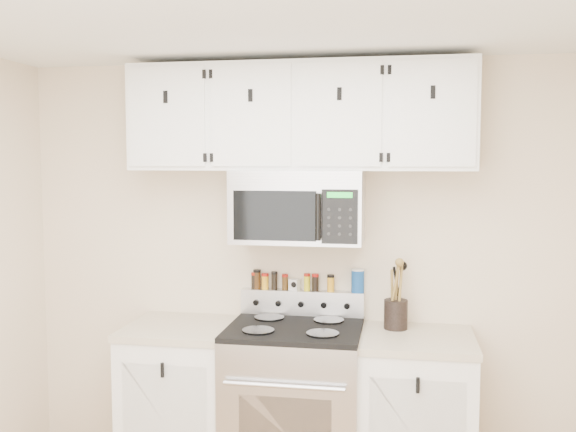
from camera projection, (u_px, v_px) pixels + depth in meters
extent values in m
cube|color=beige|center=(303.00, 265.00, 3.97)|extent=(3.50, 0.01, 2.50)
cube|color=#B7B7BA|center=(295.00, 409.00, 3.72)|extent=(0.76, 0.65, 0.92)
cube|color=black|center=(295.00, 329.00, 3.68)|extent=(0.76, 0.65, 0.03)
cube|color=#B7B7BA|center=(302.00, 302.00, 3.95)|extent=(0.76, 0.08, 0.15)
cylinder|color=black|center=(258.00, 331.00, 3.56)|extent=(0.18, 0.18, 0.01)
cylinder|color=black|center=(323.00, 334.00, 3.50)|extent=(0.18, 0.18, 0.01)
cylinder|color=black|center=(269.00, 318.00, 3.86)|extent=(0.18, 0.18, 0.01)
cylinder|color=black|center=(329.00, 320.00, 3.79)|extent=(0.18, 0.18, 0.01)
cube|color=white|center=(183.00, 403.00, 3.87)|extent=(0.62, 0.60, 0.88)
cube|color=tan|center=(181.00, 328.00, 3.83)|extent=(0.64, 0.62, 0.04)
cube|color=white|center=(415.00, 419.00, 3.63)|extent=(0.62, 0.60, 0.88)
cube|color=tan|center=(417.00, 339.00, 3.59)|extent=(0.64, 0.62, 0.04)
cube|color=#9E9EA3|center=(299.00, 206.00, 3.75)|extent=(0.76, 0.38, 0.42)
cube|color=#B7B7BA|center=(293.00, 178.00, 3.54)|extent=(0.73, 0.01, 0.08)
cube|color=black|center=(274.00, 216.00, 3.58)|extent=(0.47, 0.01, 0.28)
cube|color=black|center=(340.00, 217.00, 3.52)|extent=(0.20, 0.01, 0.30)
cylinder|color=black|center=(318.00, 217.00, 3.50)|extent=(0.03, 0.03, 0.26)
cube|color=white|center=(299.00, 117.00, 3.73)|extent=(2.00, 0.33, 0.62)
cube|color=white|center=(166.00, 117.00, 3.69)|extent=(0.46, 0.01, 0.57)
cube|color=black|center=(165.00, 97.00, 3.67)|extent=(0.02, 0.01, 0.07)
cube|color=white|center=(251.00, 116.00, 3.61)|extent=(0.46, 0.01, 0.57)
cube|color=black|center=(250.00, 95.00, 3.59)|extent=(0.03, 0.01, 0.07)
cube|color=white|center=(339.00, 114.00, 3.52)|extent=(0.46, 0.01, 0.57)
cube|color=black|center=(339.00, 94.00, 3.50)|extent=(0.03, 0.01, 0.07)
cube|color=white|center=(432.00, 113.00, 3.43)|extent=(0.46, 0.01, 0.57)
cube|color=black|center=(433.00, 92.00, 3.42)|extent=(0.02, 0.01, 0.07)
cylinder|color=black|center=(396.00, 314.00, 3.73)|extent=(0.14, 0.14, 0.17)
cylinder|color=olive|center=(396.00, 292.00, 3.72)|extent=(0.02, 0.02, 0.32)
cylinder|color=olive|center=(400.00, 291.00, 3.70)|extent=(0.02, 0.02, 0.34)
cylinder|color=olive|center=(392.00, 294.00, 3.73)|extent=(0.02, 0.02, 0.30)
cylinder|color=black|center=(398.00, 292.00, 3.74)|extent=(0.02, 0.02, 0.31)
cylinder|color=olive|center=(394.00, 292.00, 3.70)|extent=(0.02, 0.02, 0.33)
cube|color=white|center=(294.00, 285.00, 3.95)|extent=(0.07, 0.07, 0.07)
cylinder|color=#154790|center=(358.00, 281.00, 3.88)|extent=(0.08, 0.08, 0.13)
cylinder|color=white|center=(358.00, 270.00, 3.87)|extent=(0.08, 0.08, 0.01)
cylinder|color=black|center=(255.00, 282.00, 3.99)|extent=(0.04, 0.04, 0.09)
cylinder|color=#9D1D0C|center=(255.00, 274.00, 3.99)|extent=(0.04, 0.04, 0.02)
cylinder|color=#3D240E|center=(257.00, 281.00, 3.99)|extent=(0.04, 0.04, 0.10)
cylinder|color=black|center=(257.00, 271.00, 3.98)|extent=(0.05, 0.05, 0.02)
cylinder|color=gold|center=(265.00, 283.00, 3.98)|extent=(0.04, 0.04, 0.08)
cylinder|color=#B6170E|center=(265.00, 275.00, 3.98)|extent=(0.04, 0.04, 0.02)
cylinder|color=black|center=(274.00, 282.00, 3.97)|extent=(0.04, 0.04, 0.10)
cylinder|color=black|center=(274.00, 273.00, 3.97)|extent=(0.04, 0.04, 0.02)
cylinder|color=#462E11|center=(285.00, 283.00, 3.96)|extent=(0.04, 0.04, 0.08)
cylinder|color=#98130B|center=(285.00, 275.00, 3.96)|extent=(0.04, 0.04, 0.02)
cylinder|color=yellow|center=(307.00, 283.00, 3.94)|extent=(0.04, 0.04, 0.09)
cylinder|color=maroon|center=(307.00, 275.00, 3.93)|extent=(0.04, 0.04, 0.02)
cylinder|color=black|center=(315.00, 284.00, 3.93)|extent=(0.04, 0.04, 0.09)
cylinder|color=#B2110D|center=(315.00, 275.00, 3.92)|extent=(0.04, 0.04, 0.02)
cylinder|color=gold|center=(331.00, 284.00, 3.91)|extent=(0.04, 0.04, 0.09)
cylinder|color=black|center=(331.00, 276.00, 3.91)|extent=(0.04, 0.04, 0.02)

